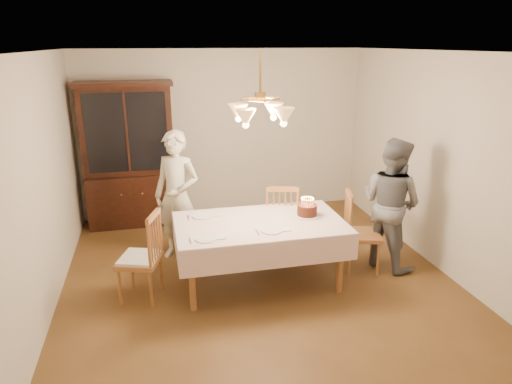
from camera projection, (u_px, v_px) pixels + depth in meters
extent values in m
plane|color=#503217|center=(260.00, 281.00, 5.38)|extent=(5.00, 5.00, 0.00)
plane|color=white|center=(260.00, 51.00, 4.57)|extent=(5.00, 5.00, 0.00)
plane|color=beige|center=(224.00, 133.00, 7.29)|extent=(4.50, 0.00, 4.50)
plane|color=beige|center=(360.00, 292.00, 2.66)|extent=(4.50, 0.00, 4.50)
plane|color=beige|center=(39.00, 190.00, 4.50)|extent=(0.00, 5.00, 5.00)
plane|color=beige|center=(443.00, 164.00, 5.46)|extent=(0.00, 5.00, 5.00)
cube|color=brown|center=(260.00, 224.00, 5.15)|extent=(1.80, 1.00, 0.04)
cube|color=white|center=(260.00, 222.00, 5.15)|extent=(1.90, 1.10, 0.01)
cylinder|color=brown|center=(192.00, 280.00, 4.71)|extent=(0.07, 0.07, 0.71)
cylinder|color=brown|center=(340.00, 263.00, 5.06)|extent=(0.07, 0.07, 0.71)
cylinder|color=brown|center=(186.00, 246.00, 5.49)|extent=(0.07, 0.07, 0.71)
cylinder|color=brown|center=(314.00, 234.00, 5.84)|extent=(0.07, 0.07, 0.71)
cube|color=black|center=(133.00, 199.00, 7.01)|extent=(1.30, 0.50, 0.80)
cube|color=black|center=(127.00, 130.00, 6.72)|extent=(1.30, 0.40, 1.30)
cube|color=black|center=(127.00, 133.00, 6.54)|extent=(1.14, 0.01, 1.14)
cube|color=black|center=(123.00, 83.00, 6.46)|extent=(1.38, 0.54, 0.06)
cube|color=brown|center=(282.00, 222.00, 5.95)|extent=(0.54, 0.52, 0.05)
cube|color=brown|center=(283.00, 189.00, 5.60)|extent=(0.39, 0.14, 0.06)
cylinder|color=brown|center=(295.00, 234.00, 6.17)|extent=(0.04, 0.04, 0.43)
cylinder|color=brown|center=(268.00, 234.00, 6.19)|extent=(0.04, 0.04, 0.43)
cylinder|color=brown|center=(296.00, 245.00, 5.85)|extent=(0.04, 0.04, 0.43)
cylinder|color=brown|center=(268.00, 244.00, 5.87)|extent=(0.04, 0.04, 0.43)
cube|color=brown|center=(139.00, 260.00, 4.92)|extent=(0.54, 0.55, 0.05)
cube|color=brown|center=(153.00, 216.00, 4.74)|extent=(0.16, 0.39, 0.06)
cylinder|color=brown|center=(132.00, 271.00, 5.18)|extent=(0.04, 0.04, 0.43)
cylinder|color=brown|center=(120.00, 287.00, 4.84)|extent=(0.04, 0.04, 0.43)
cylinder|color=brown|center=(161.00, 273.00, 5.14)|extent=(0.04, 0.04, 0.43)
cylinder|color=brown|center=(151.00, 289.00, 4.80)|extent=(0.04, 0.04, 0.43)
cube|color=silver|center=(139.00, 257.00, 4.91)|extent=(0.49, 0.50, 0.03)
cube|color=brown|center=(362.00, 235.00, 5.57)|extent=(0.52, 0.54, 0.05)
cube|color=brown|center=(349.00, 194.00, 5.41)|extent=(0.14, 0.39, 0.06)
cylinder|color=brown|center=(378.00, 259.00, 5.46)|extent=(0.04, 0.04, 0.43)
cylinder|color=brown|center=(372.00, 246.00, 5.81)|extent=(0.04, 0.04, 0.43)
cylinder|color=brown|center=(349.00, 258.00, 5.48)|extent=(0.04, 0.04, 0.43)
cylinder|color=brown|center=(345.00, 246.00, 5.82)|extent=(0.04, 0.04, 0.43)
imported|color=beige|center=(177.00, 197.00, 5.74)|extent=(0.73, 0.67, 1.68)
imported|color=slate|center=(391.00, 204.00, 5.57)|extent=(0.91, 0.98, 1.63)
cylinder|color=white|center=(307.00, 215.00, 5.32)|extent=(0.30, 0.30, 0.01)
cylinder|color=#36140C|center=(307.00, 210.00, 5.30)|extent=(0.23, 0.23, 0.13)
cylinder|color=#598CD8|center=(313.00, 201.00, 5.28)|extent=(0.01, 0.01, 0.07)
sphere|color=#FFB23F|center=(313.00, 198.00, 5.27)|extent=(0.01, 0.01, 0.01)
cylinder|color=pink|center=(312.00, 201.00, 5.30)|extent=(0.01, 0.01, 0.07)
sphere|color=#FFB23F|center=(312.00, 198.00, 5.29)|extent=(0.01, 0.01, 0.01)
cylinder|color=#EACC66|center=(310.00, 200.00, 5.32)|extent=(0.01, 0.01, 0.07)
sphere|color=#FFB23F|center=(311.00, 197.00, 5.31)|extent=(0.01, 0.01, 0.01)
cylinder|color=#598CD8|center=(308.00, 200.00, 5.33)|extent=(0.01, 0.01, 0.07)
sphere|color=#FFB23F|center=(309.00, 197.00, 5.32)|extent=(0.01, 0.01, 0.01)
cylinder|color=pink|center=(306.00, 200.00, 5.33)|extent=(0.01, 0.01, 0.07)
sphere|color=#FFB23F|center=(307.00, 197.00, 5.32)|extent=(0.01, 0.01, 0.01)
cylinder|color=#EACC66|center=(304.00, 200.00, 5.33)|extent=(0.01, 0.01, 0.07)
sphere|color=#FFB23F|center=(305.00, 197.00, 5.32)|extent=(0.01, 0.01, 0.01)
cylinder|color=#598CD8|center=(303.00, 200.00, 5.32)|extent=(0.01, 0.01, 0.07)
sphere|color=#FFB23F|center=(303.00, 197.00, 5.30)|extent=(0.01, 0.01, 0.01)
cylinder|color=pink|center=(302.00, 201.00, 5.30)|extent=(0.01, 0.01, 0.07)
sphere|color=#FFB23F|center=(302.00, 198.00, 5.29)|extent=(0.01, 0.01, 0.01)
cylinder|color=#EACC66|center=(301.00, 202.00, 5.28)|extent=(0.01, 0.01, 0.07)
sphere|color=#FFB23F|center=(301.00, 198.00, 5.26)|extent=(0.01, 0.01, 0.01)
cylinder|color=#598CD8|center=(302.00, 202.00, 5.25)|extent=(0.01, 0.01, 0.07)
sphere|color=#FFB23F|center=(302.00, 199.00, 5.24)|extent=(0.01, 0.01, 0.01)
cylinder|color=pink|center=(303.00, 203.00, 5.23)|extent=(0.01, 0.01, 0.07)
sphere|color=#FFB23F|center=(303.00, 200.00, 5.22)|extent=(0.01, 0.01, 0.01)
cylinder|color=#EACC66|center=(304.00, 203.00, 5.22)|extent=(0.01, 0.01, 0.07)
sphere|color=#FFB23F|center=(304.00, 200.00, 5.20)|extent=(0.01, 0.01, 0.01)
cylinder|color=#598CD8|center=(306.00, 204.00, 5.21)|extent=(0.01, 0.01, 0.07)
sphere|color=#FFB23F|center=(306.00, 200.00, 5.19)|extent=(0.01, 0.01, 0.01)
cylinder|color=pink|center=(308.00, 204.00, 5.20)|extent=(0.01, 0.01, 0.07)
sphere|color=#FFB23F|center=(308.00, 201.00, 5.19)|extent=(0.01, 0.01, 0.01)
cylinder|color=#EACC66|center=(310.00, 204.00, 5.21)|extent=(0.01, 0.01, 0.07)
sphere|color=#FFB23F|center=(310.00, 200.00, 5.20)|extent=(0.01, 0.01, 0.01)
cylinder|color=#598CD8|center=(312.00, 203.00, 5.22)|extent=(0.01, 0.01, 0.07)
sphere|color=#FFB23F|center=(312.00, 200.00, 5.21)|extent=(0.01, 0.01, 0.01)
cylinder|color=pink|center=(313.00, 203.00, 5.24)|extent=(0.01, 0.01, 0.07)
sphere|color=#FFB23F|center=(313.00, 199.00, 5.23)|extent=(0.01, 0.01, 0.01)
cylinder|color=#EACC66|center=(313.00, 202.00, 5.26)|extent=(0.01, 0.01, 0.07)
sphere|color=#FFB23F|center=(314.00, 199.00, 5.25)|extent=(0.01, 0.01, 0.01)
cylinder|color=white|center=(206.00, 238.00, 4.69)|extent=(0.23, 0.23, 0.02)
cube|color=silver|center=(190.00, 240.00, 4.66)|extent=(0.01, 0.16, 0.01)
cube|color=silver|center=(221.00, 237.00, 4.73)|extent=(0.10, 0.10, 0.01)
cylinder|color=white|center=(272.00, 231.00, 4.89)|extent=(0.23, 0.23, 0.02)
cube|color=silver|center=(257.00, 232.00, 4.86)|extent=(0.02, 0.16, 0.01)
cube|color=silver|center=(286.00, 229.00, 4.93)|extent=(0.10, 0.10, 0.01)
cylinder|color=white|center=(203.00, 216.00, 5.31)|extent=(0.25, 0.25, 0.02)
cube|color=silver|center=(188.00, 217.00, 5.27)|extent=(0.01, 0.16, 0.01)
cube|color=silver|center=(217.00, 215.00, 5.34)|extent=(0.10, 0.10, 0.01)
cylinder|color=#BF8C3F|center=(260.00, 72.00, 4.63)|extent=(0.02, 0.02, 0.40)
cylinder|color=#BF8C3F|center=(260.00, 97.00, 4.71)|extent=(0.12, 0.12, 0.10)
cone|color=#D8994C|center=(274.00, 111.00, 4.99)|extent=(0.22, 0.22, 0.18)
sphere|color=#FFD899|center=(274.00, 118.00, 5.01)|extent=(0.07, 0.07, 0.07)
cone|color=#D8994C|center=(238.00, 112.00, 4.91)|extent=(0.22, 0.22, 0.18)
sphere|color=#FFD899|center=(238.00, 119.00, 4.93)|extent=(0.07, 0.07, 0.07)
cone|color=#D8994C|center=(246.00, 118.00, 4.54)|extent=(0.22, 0.22, 0.18)
sphere|color=#FFD899|center=(246.00, 125.00, 4.56)|extent=(0.07, 0.07, 0.07)
cone|color=#D8994C|center=(284.00, 117.00, 4.63)|extent=(0.22, 0.22, 0.18)
sphere|color=#FFD899|center=(284.00, 123.00, 4.65)|extent=(0.07, 0.07, 0.07)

